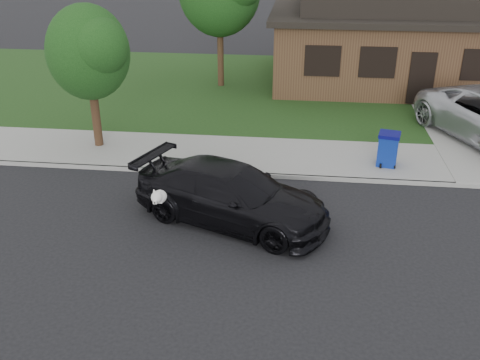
# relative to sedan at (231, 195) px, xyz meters

# --- Properties ---
(ground) EXTENTS (120.00, 120.00, 0.00)m
(ground) POSITION_rel_sedan_xyz_m (2.43, -0.83, -0.73)
(ground) COLOR black
(ground) RESTS_ON ground
(sidewalk) EXTENTS (60.00, 3.00, 0.12)m
(sidewalk) POSITION_rel_sedan_xyz_m (2.43, 4.17, -0.67)
(sidewalk) COLOR gray
(sidewalk) RESTS_ON ground
(curb) EXTENTS (60.00, 0.12, 0.12)m
(curb) POSITION_rel_sedan_xyz_m (2.43, 2.67, -0.67)
(curb) COLOR gray
(curb) RESTS_ON ground
(lawn) EXTENTS (60.00, 13.00, 0.13)m
(lawn) POSITION_rel_sedan_xyz_m (2.43, 12.17, -0.67)
(lawn) COLOR #193814
(lawn) RESTS_ON ground
(driveway) EXTENTS (4.50, 13.00, 0.14)m
(driveway) POSITION_rel_sedan_xyz_m (8.43, 9.17, -0.66)
(driveway) COLOR gray
(driveway) RESTS_ON ground
(sedan) EXTENTS (5.44, 3.72, 1.46)m
(sedan) POSITION_rel_sedan_xyz_m (0.00, 0.00, 0.00)
(sedan) COLOR black
(sedan) RESTS_ON ground
(recycling_bin) EXTENTS (0.74, 0.74, 1.04)m
(recycling_bin) POSITION_rel_sedan_xyz_m (4.34, 3.76, -0.09)
(recycling_bin) COLOR navy
(recycling_bin) RESTS_ON sidewalk
(house) EXTENTS (12.60, 8.60, 4.65)m
(house) POSITION_rel_sedan_xyz_m (6.43, 14.16, 1.40)
(house) COLOR #422B1C
(house) RESTS_ON ground
(tree_2) EXTENTS (2.73, 2.60, 4.59)m
(tree_2) POSITION_rel_sedan_xyz_m (-4.96, 4.28, 2.53)
(tree_2) COLOR #332114
(tree_2) RESTS_ON ground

